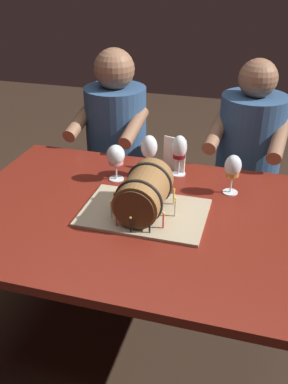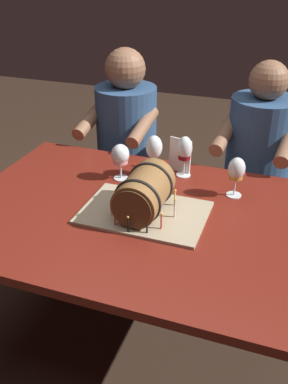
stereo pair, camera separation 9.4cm
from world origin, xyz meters
name	(u,v)px [view 1 (the left image)]	position (x,y,z in m)	size (l,w,h in m)	color
ground_plane	(140,345)	(0.00, 0.00, 0.00)	(8.00, 8.00, 0.00)	#332319
dining_table	(139,233)	(0.00, 0.00, 0.64)	(1.45, 1.00, 0.74)	maroon
barrel_cake	(144,196)	(0.02, 0.00, 0.82)	(0.48, 0.33, 0.19)	tan
wine_glass_rose	(116,157)	(-0.18, 0.25, 0.85)	(0.08, 0.08, 0.16)	white
wine_glass_red	(179,149)	(0.08, 0.37, 0.86)	(0.07, 0.07, 0.19)	white
wine_glass_amber	(233,168)	(0.32, 0.26, 0.85)	(0.07, 0.07, 0.17)	white
wine_glass_empty	(149,148)	(-0.05, 0.32, 0.87)	(0.07, 0.07, 0.19)	white
menu_card	(174,155)	(0.05, 0.41, 0.82)	(0.11, 0.01, 0.16)	silver
person_seated_left	(117,161)	(-0.37, 0.78, 0.56)	(0.38, 0.47, 1.20)	#1B2D46
person_seated_right	(245,179)	(0.37, 0.78, 0.55)	(0.40, 0.49, 1.19)	#1B2D46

